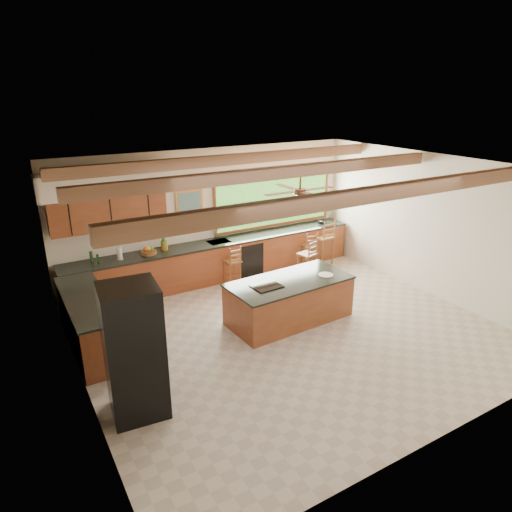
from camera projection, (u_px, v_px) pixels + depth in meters
ground at (289, 331)px, 8.45m from camera, size 7.20×7.20×0.00m
room_shell at (264, 209)px, 8.13m from camera, size 7.27×6.54×3.02m
counter_run at (193, 272)px, 9.94m from camera, size 7.12×3.10×1.28m
island at (289, 300)px, 8.74m from camera, size 2.43×1.23×0.85m
refrigerator at (134, 352)px, 6.05m from camera, size 0.81×0.79×1.89m
bar_stool_a at (233, 262)px, 10.24m from camera, size 0.36×0.36×0.94m
bar_stool_b at (309, 255)px, 10.52m from camera, size 0.45×0.45×1.03m
bar_stool_c at (311, 247)px, 11.22m from camera, size 0.42×0.42×0.94m
bar_stool_d at (326, 238)px, 11.43m from camera, size 0.43×0.43×1.18m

